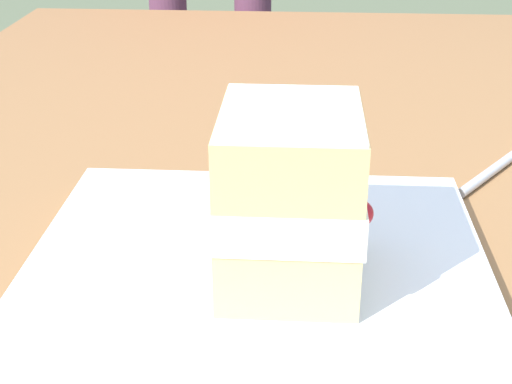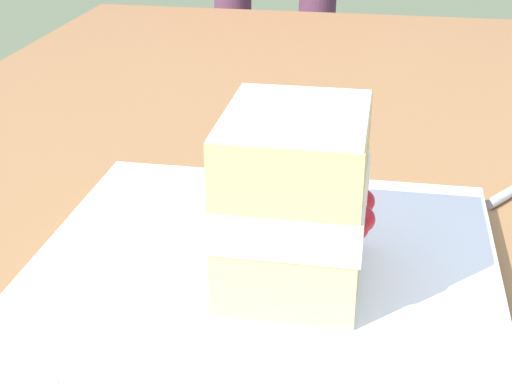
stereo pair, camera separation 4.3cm
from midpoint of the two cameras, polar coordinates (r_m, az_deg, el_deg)
The scene contains 2 objects.
dessert_plate at distance 0.46m, azimuth 2.70°, elevation -6.73°, with size 0.29×0.29×0.02m.
cake_slice at distance 0.43m, azimuth 5.44°, elevation -0.58°, with size 0.10×0.09×0.10m.
Camera 2 is at (0.36, 0.00, 0.95)m, focal length 52.72 mm.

